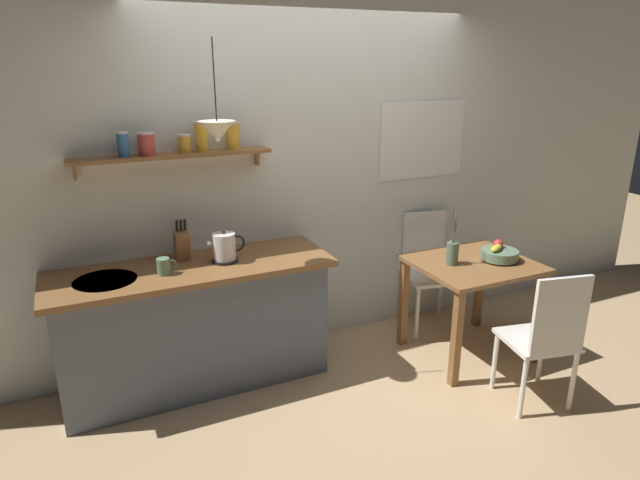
{
  "coord_description": "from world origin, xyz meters",
  "views": [
    {
      "loc": [
        -1.64,
        -3.07,
        2.16
      ],
      "look_at": [
        -0.1,
        0.25,
        0.95
      ],
      "focal_mm": 30.61,
      "sensor_mm": 36.0,
      "label": 1
    }
  ],
  "objects": [
    {
      "name": "ground_plane",
      "position": [
        0.0,
        0.0,
        0.0
      ],
      "size": [
        14.0,
        14.0,
        0.0
      ],
      "primitive_type": "plane",
      "color": "tan"
    },
    {
      "name": "back_wall",
      "position": [
        0.2,
        0.65,
        1.35
      ],
      "size": [
        6.8,
        0.11,
        2.7
      ],
      "color": "silver",
      "rests_on": "ground_plane"
    },
    {
      "name": "kitchen_counter",
      "position": [
        -1.0,
        0.32,
        0.45
      ],
      "size": [
        1.83,
        0.63,
        0.88
      ],
      "color": "slate",
      "rests_on": "ground_plane"
    },
    {
      "name": "wall_shelf",
      "position": [
        -0.98,
        0.49,
        1.63
      ],
      "size": [
        1.28,
        0.2,
        0.33
      ],
      "color": "brown"
    },
    {
      "name": "dining_table",
      "position": [
        0.97,
        -0.13,
        0.62
      ],
      "size": [
        0.85,
        0.75,
        0.75
      ],
      "color": "brown",
      "rests_on": "ground_plane"
    },
    {
      "name": "dining_chair_near",
      "position": [
        0.94,
        -0.89,
        0.52
      ],
      "size": [
        0.49,
        0.47,
        0.95
      ],
      "color": "white",
      "rests_on": "ground_plane"
    },
    {
      "name": "dining_chair_far",
      "position": [
        0.97,
        0.42,
        0.53
      ],
      "size": [
        0.51,
        0.52,
        0.95
      ],
      "color": "white",
      "rests_on": "ground_plane"
    },
    {
      "name": "fruit_bowl",
      "position": [
        1.16,
        -0.18,
        0.8
      ],
      "size": [
        0.27,
        0.27,
        0.14
      ],
      "color": "slate",
      "rests_on": "dining_table"
    },
    {
      "name": "twig_vase",
      "position": [
        0.79,
        -0.1,
        0.84
      ],
      "size": [
        0.09,
        0.09,
        0.44
      ],
      "color": "#567056",
      "rests_on": "dining_table"
    },
    {
      "name": "electric_kettle",
      "position": [
        -0.78,
        0.29,
        0.98
      ],
      "size": [
        0.25,
        0.17,
        0.22
      ],
      "color": "black",
      "rests_on": "kitchen_counter"
    },
    {
      "name": "knife_block",
      "position": [
        -1.03,
        0.45,
        0.99
      ],
      "size": [
        0.09,
        0.15,
        0.29
      ],
      "color": "#9E6B3D",
      "rests_on": "kitchen_counter"
    },
    {
      "name": "coffee_mug_by_sink",
      "position": [
        -1.19,
        0.22,
        0.94
      ],
      "size": [
        0.12,
        0.08,
        0.11
      ],
      "color": "slate",
      "rests_on": "kitchen_counter"
    },
    {
      "name": "pendant_lamp",
      "position": [
        -0.82,
        0.16,
        1.76
      ],
      "size": [
        0.22,
        0.22,
        0.59
      ],
      "color": "black"
    }
  ]
}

